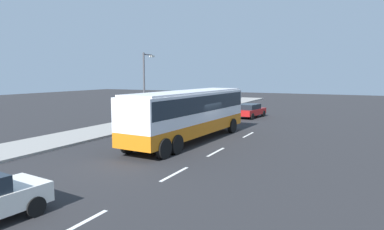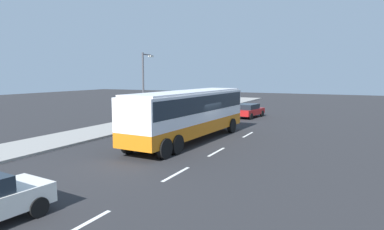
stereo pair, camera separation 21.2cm
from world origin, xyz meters
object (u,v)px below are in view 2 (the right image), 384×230
Objects in this scene: car_red_compact at (248,110)px; pedestrian_near_curb at (159,108)px; coach_bus at (189,110)px; street_lamp at (144,83)px.

car_red_compact is 9.18m from pedestrian_near_curb.
coach_bus is at bearing -172.21° from car_red_compact.
coach_bus is 11.02m from pedestrian_near_curb.
coach_bus is at bearing 93.02° from pedestrian_near_curb.
pedestrian_near_curb is (-5.55, 7.30, 0.42)m from car_red_compact.
pedestrian_near_curb is 4.70m from street_lamp.
coach_bus is 1.98× the size of street_lamp.
street_lamp is at bearing 64.73° from pedestrian_near_curb.
pedestrian_near_curb reaches higher than car_red_compact.
car_red_compact is at bearing 3.30° from coach_bus.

